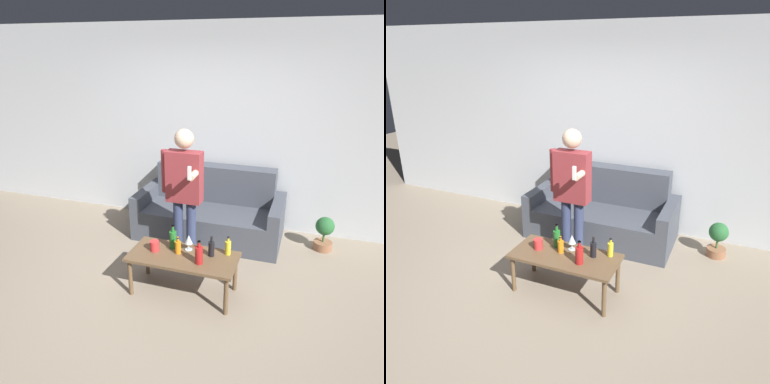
# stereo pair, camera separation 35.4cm
# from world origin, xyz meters

# --- Properties ---
(ground_plane) EXTENTS (16.00, 16.00, 0.00)m
(ground_plane) POSITION_xyz_m (0.00, 0.00, 0.00)
(ground_plane) COLOR gray
(wall_back) EXTENTS (8.00, 0.06, 2.70)m
(wall_back) POSITION_xyz_m (0.00, 2.09, 1.35)
(wall_back) COLOR silver
(wall_back) RESTS_ON ground_plane
(couch) EXTENTS (1.89, 0.87, 0.90)m
(couch) POSITION_xyz_m (0.10, 1.63, 0.31)
(couch) COLOR #474C56
(couch) RESTS_ON ground_plane
(coffee_table) EXTENTS (1.09, 0.51, 0.43)m
(coffee_table) POSITION_xyz_m (0.19, 0.28, 0.38)
(coffee_table) COLOR brown
(coffee_table) RESTS_ON ground_plane
(bottle_orange) EXTENTS (0.06, 0.06, 0.18)m
(bottle_orange) POSITION_xyz_m (0.12, 0.31, 0.50)
(bottle_orange) COLOR orange
(bottle_orange) RESTS_ON coffee_table
(bottle_green) EXTENTS (0.08, 0.08, 0.24)m
(bottle_green) POSITION_xyz_m (0.38, 0.20, 0.52)
(bottle_green) COLOR #B21E1E
(bottle_green) RESTS_ON coffee_table
(bottle_dark) EXTENTS (0.06, 0.06, 0.21)m
(bottle_dark) POSITION_xyz_m (0.46, 0.37, 0.51)
(bottle_dark) COLOR black
(bottle_dark) RESTS_ON coffee_table
(bottle_yellow) EXTENTS (0.06, 0.06, 0.20)m
(bottle_yellow) POSITION_xyz_m (0.61, 0.45, 0.51)
(bottle_yellow) COLOR yellow
(bottle_yellow) RESTS_ON coffee_table
(bottle_red) EXTENTS (0.08, 0.08, 0.25)m
(bottle_red) POSITION_xyz_m (0.04, 0.40, 0.53)
(bottle_red) COLOR #23752D
(bottle_red) RESTS_ON coffee_table
(wine_glass_near) EXTENTS (0.08, 0.08, 0.17)m
(wine_glass_near) POSITION_xyz_m (0.21, 0.41, 0.54)
(wine_glass_near) COLOR silver
(wine_glass_near) RESTS_ON coffee_table
(cup_on_table) EXTENTS (0.09, 0.09, 0.11)m
(cup_on_table) POSITION_xyz_m (-0.12, 0.29, 0.48)
(cup_on_table) COLOR red
(cup_on_table) RESTS_ON coffee_table
(person_standing_front) EXTENTS (0.46, 0.41, 1.58)m
(person_standing_front) POSITION_xyz_m (-0.01, 0.87, 0.93)
(person_standing_front) COLOR navy
(person_standing_front) RESTS_ON ground_plane
(potted_plant) EXTENTS (0.23, 0.23, 0.43)m
(potted_plant) POSITION_xyz_m (1.55, 1.67, 0.24)
(potted_plant) COLOR #936042
(potted_plant) RESTS_ON ground_plane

